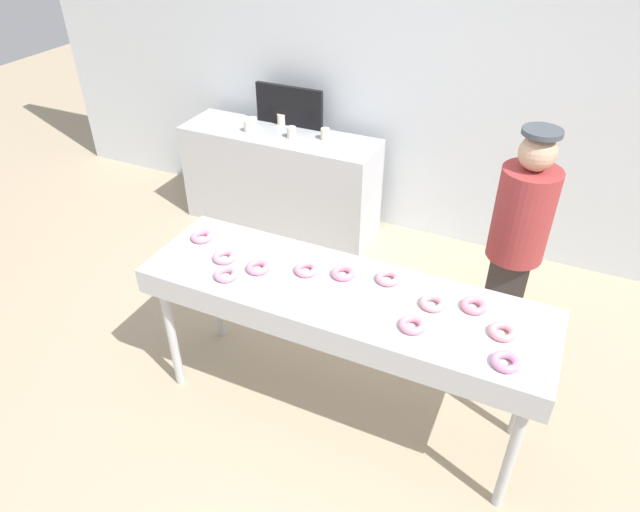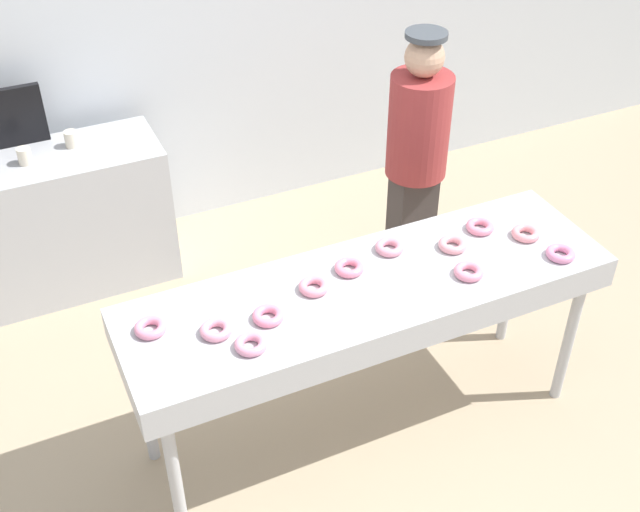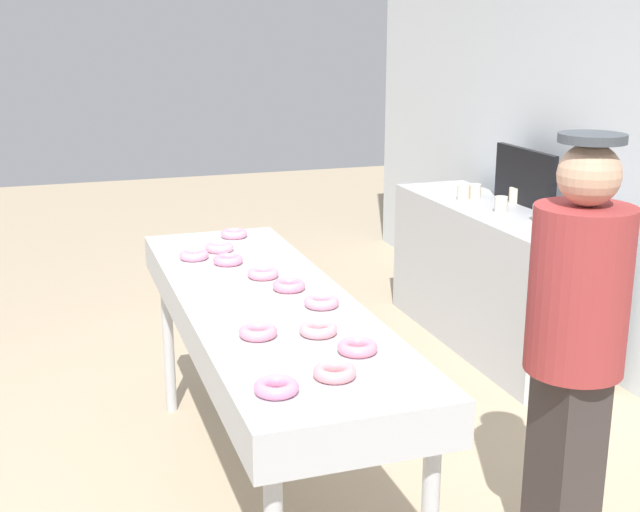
{
  "view_description": "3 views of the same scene",
  "coord_description": "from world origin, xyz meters",
  "px_view_note": "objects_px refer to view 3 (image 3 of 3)",
  "views": [
    {
      "loc": [
        0.89,
        -2.22,
        2.83
      ],
      "look_at": [
        -0.22,
        0.19,
        0.97
      ],
      "focal_mm": 31.86,
      "sensor_mm": 36.0,
      "label": 1
    },
    {
      "loc": [
        -1.37,
        -2.43,
        3.19
      ],
      "look_at": [
        -0.17,
        0.16,
        1.03
      ],
      "focal_mm": 45.24,
      "sensor_mm": 36.0,
      "label": 2
    },
    {
      "loc": [
        3.07,
        -0.79,
        1.98
      ],
      "look_at": [
        -0.24,
        0.32,
        1.01
      ],
      "focal_mm": 46.92,
      "sensor_mm": 36.0,
      "label": 3
    }
  ],
  "objects_px": {
    "strawberry_donut_3": "(234,234)",
    "paper_cup_3": "(463,192)",
    "fryer_conveyor": "(264,316)",
    "strawberry_donut_10": "(194,255)",
    "strawberry_donut_4": "(321,302)",
    "paper_cup_1": "(539,213)",
    "paper_cup_0": "(501,204)",
    "strawberry_donut_0": "(289,285)",
    "strawberry_donut_1": "(318,329)",
    "strawberry_donut_9": "(219,247)",
    "strawberry_donut_11": "(357,347)",
    "strawberry_donut_5": "(228,260)",
    "strawberry_donut_2": "(335,372)",
    "strawberry_donut_6": "(258,332)",
    "strawberry_donut_8": "(276,387)",
    "strawberry_donut_7": "(263,273)",
    "paper_cup_2": "(515,195)",
    "worker_baker": "(575,337)",
    "menu_display": "(525,177)",
    "paper_cup_4": "(475,191)",
    "prep_counter": "(489,276)"
  },
  "relations": [
    {
      "from": "strawberry_donut_7",
      "to": "paper_cup_3",
      "type": "xyz_separation_m",
      "value": [
        -1.38,
        1.69,
        -0.01
      ]
    },
    {
      "from": "strawberry_donut_6",
      "to": "strawberry_donut_1",
      "type": "bearing_deg",
      "value": 77.71
    },
    {
      "from": "strawberry_donut_3",
      "to": "strawberry_donut_4",
      "type": "height_order",
      "value": "same"
    },
    {
      "from": "strawberry_donut_0",
      "to": "strawberry_donut_10",
      "type": "relative_size",
      "value": 1.0
    },
    {
      "from": "strawberry_donut_3",
      "to": "strawberry_donut_8",
      "type": "relative_size",
      "value": 1.0
    },
    {
      "from": "strawberry_donut_1",
      "to": "strawberry_donut_9",
      "type": "relative_size",
      "value": 1.0
    },
    {
      "from": "strawberry_donut_1",
      "to": "paper_cup_3",
      "type": "height_order",
      "value": "paper_cup_3"
    },
    {
      "from": "prep_counter",
      "to": "paper_cup_2",
      "type": "relative_size",
      "value": 18.56
    },
    {
      "from": "paper_cup_1",
      "to": "paper_cup_2",
      "type": "distance_m",
      "value": 0.51
    },
    {
      "from": "strawberry_donut_3",
      "to": "paper_cup_3",
      "type": "height_order",
      "value": "paper_cup_3"
    },
    {
      "from": "strawberry_donut_4",
      "to": "prep_counter",
      "type": "height_order",
      "value": "strawberry_donut_4"
    },
    {
      "from": "strawberry_donut_5",
      "to": "strawberry_donut_11",
      "type": "xyz_separation_m",
      "value": [
        1.17,
        0.17,
        0.0
      ]
    },
    {
      "from": "worker_baker",
      "to": "paper_cup_2",
      "type": "xyz_separation_m",
      "value": [
        -2.21,
        1.1,
        0.01
      ]
    },
    {
      "from": "strawberry_donut_8",
      "to": "paper_cup_3",
      "type": "xyz_separation_m",
      "value": [
        -2.51,
        1.95,
        -0.01
      ]
    },
    {
      "from": "strawberry_donut_8",
      "to": "paper_cup_4",
      "type": "height_order",
      "value": "paper_cup_4"
    },
    {
      "from": "strawberry_donut_6",
      "to": "strawberry_donut_11",
      "type": "xyz_separation_m",
      "value": [
        0.24,
        0.27,
        0.0
      ]
    },
    {
      "from": "paper_cup_2",
      "to": "menu_display",
      "type": "height_order",
      "value": "menu_display"
    },
    {
      "from": "strawberry_donut_2",
      "to": "strawberry_donut_0",
      "type": "bearing_deg",
      "value": 172.5
    },
    {
      "from": "strawberry_donut_1",
      "to": "strawberry_donut_8",
      "type": "bearing_deg",
      "value": -32.84
    },
    {
      "from": "strawberry_donut_10",
      "to": "menu_display",
      "type": "xyz_separation_m",
      "value": [
        -0.74,
        2.19,
        0.11
      ]
    },
    {
      "from": "strawberry_donut_10",
      "to": "paper_cup_1",
      "type": "height_order",
      "value": "paper_cup_1"
    },
    {
      "from": "strawberry_donut_1",
      "to": "strawberry_donut_5",
      "type": "height_order",
      "value": "same"
    },
    {
      "from": "strawberry_donut_0",
      "to": "strawberry_donut_11",
      "type": "relative_size",
      "value": 1.0
    },
    {
      "from": "worker_baker",
      "to": "strawberry_donut_0",
      "type": "bearing_deg",
      "value": 45.4
    },
    {
      "from": "fryer_conveyor",
      "to": "strawberry_donut_11",
      "type": "bearing_deg",
      "value": 11.63
    },
    {
      "from": "strawberry_donut_8",
      "to": "strawberry_donut_0",
      "type": "bearing_deg",
      "value": 161.35
    },
    {
      "from": "strawberry_donut_0",
      "to": "paper_cup_0",
      "type": "distance_m",
      "value": 2.05
    },
    {
      "from": "worker_baker",
      "to": "menu_display",
      "type": "xyz_separation_m",
      "value": [
        -2.14,
        1.12,
        0.14
      ]
    },
    {
      "from": "strawberry_donut_6",
      "to": "strawberry_donut_8",
      "type": "distance_m",
      "value": 0.47
    },
    {
      "from": "strawberry_donut_2",
      "to": "worker_baker",
      "type": "height_order",
      "value": "worker_baker"
    },
    {
      "from": "strawberry_donut_6",
      "to": "strawberry_donut_7",
      "type": "relative_size",
      "value": 1.0
    },
    {
      "from": "strawberry_donut_0",
      "to": "paper_cup_3",
      "type": "bearing_deg",
      "value": 134.02
    },
    {
      "from": "paper_cup_0",
      "to": "strawberry_donut_10",
      "type": "bearing_deg",
      "value": -73.07
    },
    {
      "from": "fryer_conveyor",
      "to": "strawberry_donut_10",
      "type": "xyz_separation_m",
      "value": [
        -0.63,
        -0.17,
        0.1
      ]
    },
    {
      "from": "strawberry_donut_3",
      "to": "paper_cup_2",
      "type": "xyz_separation_m",
      "value": [
        -0.47,
        1.92,
        -0.01
      ]
    },
    {
      "from": "strawberry_donut_2",
      "to": "strawberry_donut_3",
      "type": "distance_m",
      "value": 1.81
    },
    {
      "from": "strawberry_donut_4",
      "to": "strawberry_donut_9",
      "type": "height_order",
      "value": "same"
    },
    {
      "from": "strawberry_donut_0",
      "to": "strawberry_donut_7",
      "type": "xyz_separation_m",
      "value": [
        -0.2,
        -0.06,
        0.0
      ]
    },
    {
      "from": "fryer_conveyor",
      "to": "paper_cup_1",
      "type": "distance_m",
      "value": 2.1
    },
    {
      "from": "paper_cup_3",
      "to": "strawberry_donut_7",
      "type": "bearing_deg",
      "value": -50.81
    },
    {
      "from": "strawberry_donut_0",
      "to": "paper_cup_2",
      "type": "bearing_deg",
      "value": 126.29
    },
    {
      "from": "strawberry_donut_11",
      "to": "paper_cup_2",
      "type": "bearing_deg",
      "value": 138.39
    },
    {
      "from": "strawberry_donut_2",
      "to": "paper_cup_0",
      "type": "bearing_deg",
      "value": 139.09
    },
    {
      "from": "strawberry_donut_3",
      "to": "strawberry_donut_11",
      "type": "height_order",
      "value": "same"
    },
    {
      "from": "strawberry_donut_0",
      "to": "strawberry_donut_2",
      "type": "distance_m",
      "value": 0.89
    },
    {
      "from": "strawberry_donut_3",
      "to": "strawberry_donut_10",
      "type": "relative_size",
      "value": 1.0
    },
    {
      "from": "fryer_conveyor",
      "to": "paper_cup_4",
      "type": "relative_size",
      "value": 23.67
    },
    {
      "from": "strawberry_donut_7",
      "to": "paper_cup_3",
      "type": "bearing_deg",
      "value": 129.19
    },
    {
      "from": "paper_cup_4",
      "to": "worker_baker",
      "type": "bearing_deg",
      "value": -21.04
    },
    {
      "from": "strawberry_donut_1",
      "to": "strawberry_donut_3",
      "type": "height_order",
      "value": "same"
    }
  ]
}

